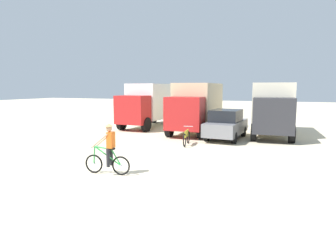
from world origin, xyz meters
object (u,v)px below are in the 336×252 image
object	(u,v)px
box_truck_white_box	(151,103)
cyclist_orange_shirt	(108,151)
bicycle_spare	(186,138)
sedan_parked	(226,124)
box_truck_cream_rv	(272,106)
box_truck_tan_camper	(197,105)

from	to	relation	value
box_truck_white_box	cyclist_orange_shirt	distance (m)	13.34
bicycle_spare	box_truck_white_box	bearing A→B (deg)	128.40
sedan_parked	cyclist_orange_shirt	size ratio (longest dim) A/B	2.36
box_truck_white_box	box_truck_cream_rv	size ratio (longest dim) A/B	0.99
cyclist_orange_shirt	box_truck_cream_rv	bearing A→B (deg)	67.43
box_truck_white_box	bicycle_spare	distance (m)	8.28
box_truck_white_box	sedan_parked	bearing A→B (deg)	-29.21
box_truck_tan_camper	sedan_parked	bearing A→B (deg)	-41.63
sedan_parked	bicycle_spare	size ratio (longest dim) A/B	2.49
box_truck_cream_rv	sedan_parked	world-z (taller)	box_truck_cream_rv
box_truck_cream_rv	cyclist_orange_shirt	bearing A→B (deg)	-112.57
box_truck_white_box	box_truck_tan_camper	size ratio (longest dim) A/B	1.01
box_truck_white_box	bicycle_spare	size ratio (longest dim) A/B	3.98
sedan_parked	bicycle_spare	world-z (taller)	sedan_parked
cyclist_orange_shirt	bicycle_spare	world-z (taller)	cyclist_orange_shirt
box_truck_white_box	bicycle_spare	xyz separation A→B (m)	(5.06, -6.39, -1.48)
box_truck_cream_rv	sedan_parked	distance (m)	3.78
box_truck_tan_camper	cyclist_orange_shirt	world-z (taller)	box_truck_tan_camper
box_truck_tan_camper	bicycle_spare	bearing A→B (deg)	-79.63
cyclist_orange_shirt	bicycle_spare	bearing A→B (deg)	82.50
box_truck_tan_camper	box_truck_cream_rv	bearing A→B (deg)	6.08
box_truck_white_box	cyclist_orange_shirt	world-z (taller)	box_truck_white_box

